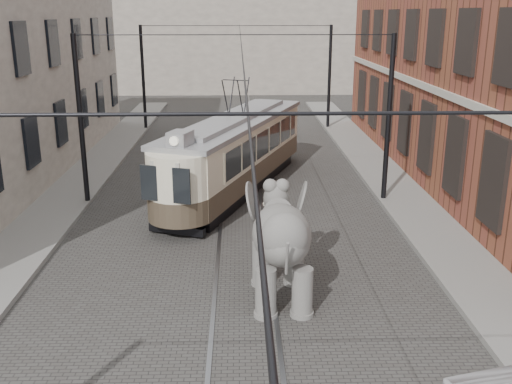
{
  "coord_description": "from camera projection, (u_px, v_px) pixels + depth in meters",
  "views": [
    {
      "loc": [
        -0.08,
        -14.33,
        6.68
      ],
      "look_at": [
        0.35,
        0.51,
        2.1
      ],
      "focal_mm": 41.04,
      "sensor_mm": 36.0,
      "label": 1
    }
  ],
  "objects": [
    {
      "name": "catenary",
      "position": [
        236.0,
        127.0,
        19.55
      ],
      "size": [
        11.0,
        30.2,
        6.0
      ],
      "primitive_type": null,
      "color": "black",
      "rests_on": "ground"
    },
    {
      "name": "tram",
      "position": [
        236.0,
        136.0,
        22.37
      ],
      "size": [
        5.89,
        10.92,
        4.29
      ],
      "primitive_type": null,
      "rotation": [
        0.0,
        0.0,
        -0.36
      ],
      "color": "beige",
      "rests_on": "ground"
    },
    {
      "name": "elephant",
      "position": [
        281.0,
        249.0,
        13.85
      ],
      "size": [
        2.41,
        4.28,
        2.6
      ],
      "primitive_type": null,
      "rotation": [
        0.0,
        0.0,
        0.02
      ],
      "color": "#5F5C57",
      "rests_on": "ground"
    },
    {
      "name": "tram_rails",
      "position": [
        243.0,
        272.0,
        15.66
      ],
      "size": [
        1.54,
        80.0,
        0.02
      ],
      "primitive_type": null,
      "color": "slate",
      "rests_on": "ground"
    },
    {
      "name": "ground",
      "position": [
        243.0,
        273.0,
        15.66
      ],
      "size": [
        120.0,
        120.0,
        0.0
      ],
      "primitive_type": "plane",
      "color": "#3D3B38"
    },
    {
      "name": "sidewalk_right",
      "position": [
        465.0,
        267.0,
        15.8
      ],
      "size": [
        2.0,
        60.0,
        0.15
      ],
      "primitive_type": "cube",
      "color": "slate",
      "rests_on": "ground"
    },
    {
      "name": "distant_block",
      "position": [
        239.0,
        8.0,
        51.81
      ],
      "size": [
        28.0,
        10.0,
        14.0
      ],
      "primitive_type": "cube",
      "color": "gray",
      "rests_on": "ground"
    }
  ]
}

